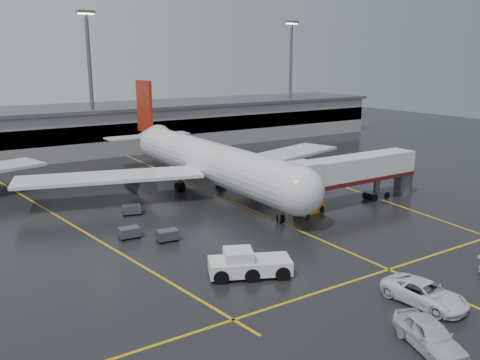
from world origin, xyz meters
TOP-DOWN VIEW (x-y plane):
  - ground at (0.00, 0.00)m, footprint 220.00×220.00m
  - apron_line_centre at (0.00, 0.00)m, footprint 0.25×90.00m
  - apron_line_stop at (0.00, -22.00)m, footprint 60.00×0.25m
  - apron_line_left at (-20.00, 10.00)m, footprint 9.99×69.35m
  - apron_line_right at (18.00, 10.00)m, footprint 7.57×69.64m
  - terminal at (0.00, 47.93)m, footprint 122.00×19.00m
  - light_mast_mid at (-5.00, 42.00)m, footprint 3.00×1.20m
  - light_mast_right at (40.00, 42.00)m, footprint 3.00×1.20m
  - main_airliner at (0.00, 9.70)m, footprint 48.80×45.60m
  - jet_bridge at (11.87, -6.00)m, footprint 19.90×3.40m
  - pushback_tractor at (-10.70, -16.53)m, footprint 7.16×5.22m
  - belt_loader at (5.02, -5.89)m, footprint 4.13×2.44m
  - service_van_a at (-2.76, -27.60)m, footprint 3.33×6.40m
  - service_van_d at (-7.35, -31.45)m, footprint 3.84×5.95m
  - baggage_cart_a at (-12.72, -5.57)m, footprint 2.13×1.51m
  - baggage_cart_b at (-15.54, -2.78)m, footprint 2.09×1.44m
  - baggage_cart_c at (-12.50, 4.52)m, footprint 2.26×1.76m

SIDE VIEW (x-z plane):
  - ground at x=0.00m, z-range 0.00..0.00m
  - apron_line_centre at x=0.00m, z-range 0.00..0.02m
  - apron_line_stop at x=0.00m, z-range 0.00..0.02m
  - apron_line_left at x=-20.00m, z-range 0.00..0.02m
  - apron_line_right at x=18.00m, z-range 0.00..0.02m
  - belt_loader at x=5.02m, z-range -0.62..1.84m
  - baggage_cart_a at x=-12.72m, z-range 0.07..1.19m
  - baggage_cart_b at x=-15.54m, z-range 0.07..1.19m
  - baggage_cart_c at x=-12.50m, z-range 0.07..1.19m
  - service_van_a at x=-2.76m, z-range 0.00..1.72m
  - service_van_d at x=-7.35m, z-range 0.00..1.88m
  - pushback_tractor at x=-10.70m, z-range -0.24..2.13m
  - jet_bridge at x=11.87m, z-range 0.91..6.96m
  - main_airliner at x=0.00m, z-range -2.84..11.26m
  - terminal at x=0.00m, z-range 0.02..8.62m
  - light_mast_mid at x=-5.00m, z-range 1.75..27.20m
  - light_mast_right at x=40.00m, z-range 1.75..27.20m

